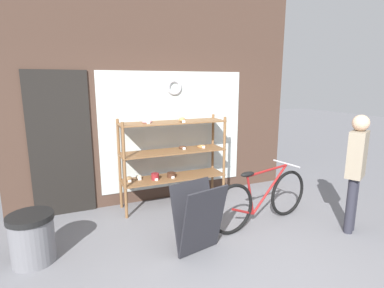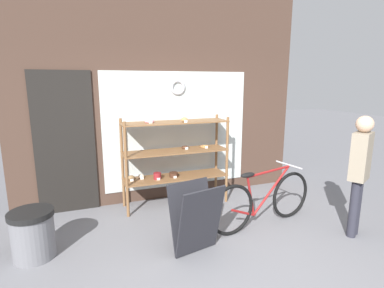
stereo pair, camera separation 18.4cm
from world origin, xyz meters
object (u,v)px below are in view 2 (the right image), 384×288
at_px(sandwich_board, 196,219).
at_px(trash_bin, 33,232).
at_px(display_case, 174,153).
at_px(bicycle, 263,200).
at_px(pedestrian, 360,168).

distance_m(sandwich_board, trash_bin, 1.82).
relative_size(display_case, sandwich_board, 2.04).
bearing_deg(bicycle, display_case, 119.09).
xyz_separation_m(bicycle, sandwich_board, (-1.08, -0.29, 0.05)).
xyz_separation_m(display_case, trash_bin, (-1.92, -0.88, -0.54)).
relative_size(sandwich_board, trash_bin, 1.46).
distance_m(display_case, bicycle, 1.51).
distance_m(bicycle, pedestrian, 1.26).
distance_m(bicycle, sandwich_board, 1.12).
relative_size(bicycle, trash_bin, 3.11).
bearing_deg(display_case, pedestrian, -43.56).
xyz_separation_m(sandwich_board, pedestrian, (2.03, -0.34, 0.49)).
distance_m(bicycle, trash_bin, 2.83).
relative_size(display_case, bicycle, 0.96).
bearing_deg(trash_bin, display_case, 24.67).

